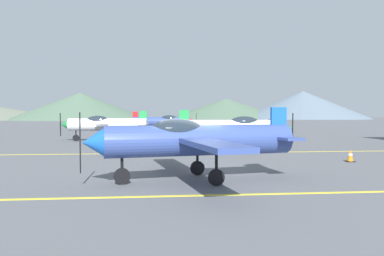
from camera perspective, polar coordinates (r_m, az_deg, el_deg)
name	(u,v)px	position (r m, az deg, el deg)	size (l,w,h in m)	color
ground_plane	(189,176)	(13.36, -0.39, -7.53)	(400.00, 400.00, 0.00)	#54565B
apron_line_near	(199,196)	(10.30, 1.17, -10.46)	(80.00, 0.16, 0.01)	yellow
apron_line_far	(178,153)	(21.10, -2.27, -3.91)	(80.00, 0.16, 0.01)	yellow
airplane_near	(193,139)	(12.33, 0.15, -1.76)	(7.31, 8.36, 2.50)	#33478C
airplane_mid	(235,127)	(23.08, 6.74, 0.09)	(7.26, 8.35, 2.50)	silver
airplane_far	(104,124)	(31.01, -13.47, 0.60)	(7.28, 8.37, 2.50)	silver
airplane_back	(164,121)	(40.90, -4.42, 1.04)	(7.30, 8.37, 2.50)	#33478C
car_sedan	(275,125)	(46.44, 12.82, 0.43)	(2.74, 4.59, 1.62)	black
traffic_cone_front	(350,156)	(18.83, 23.40, -3.98)	(0.36, 0.36, 0.59)	black
hill_centerleft	(81,106)	(142.08, -16.95, 3.27)	(51.21, 51.21, 10.06)	#4C6651
hill_centerright	(226,109)	(171.13, 5.29, 3.04)	(55.70, 55.70, 9.29)	#4C6651
hill_right	(303,105)	(168.66, 16.84, 3.46)	(56.55, 56.55, 12.20)	slate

